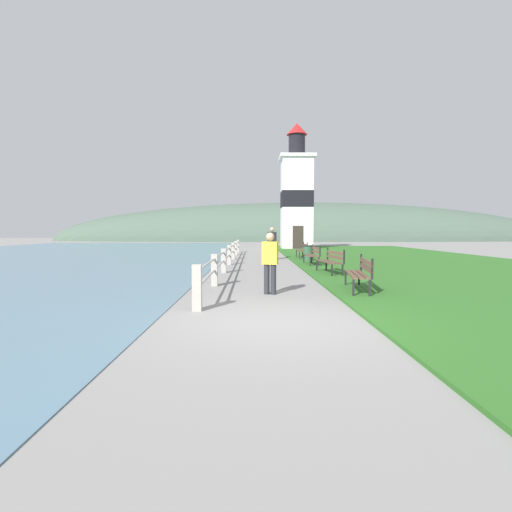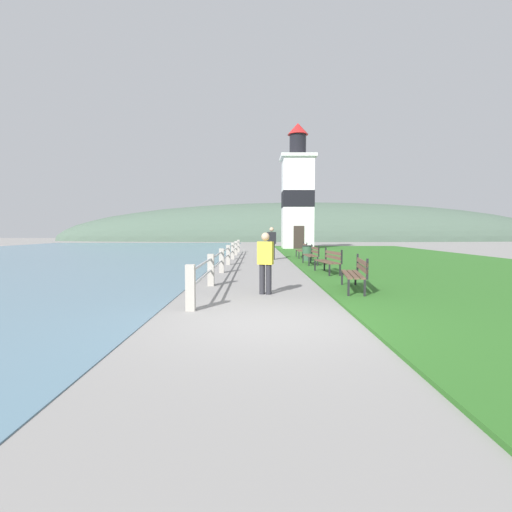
# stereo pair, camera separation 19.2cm
# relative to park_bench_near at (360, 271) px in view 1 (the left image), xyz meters

# --- Properties ---
(ground_plane) EXTENTS (160.00, 160.00, 0.00)m
(ground_plane) POSITION_rel_park_bench_near_xyz_m (-2.37, -3.33, -0.54)
(ground_plane) COLOR gray
(grass_verge) EXTENTS (12.00, 39.59, 0.06)m
(grass_verge) POSITION_rel_park_bench_near_xyz_m (5.23, 9.86, -0.51)
(grass_verge) COLOR #2D6623
(grass_verge) RESTS_ON ground_plane
(seawall_railing) EXTENTS (0.18, 21.61, 0.92)m
(seawall_railing) POSITION_rel_park_bench_near_xyz_m (-3.86, 8.38, -0.01)
(seawall_railing) COLOR #A8A399
(seawall_railing) RESTS_ON ground_plane
(park_bench_near) EXTENTS (0.73, 2.01, 0.94)m
(park_bench_near) POSITION_rel_park_bench_near_xyz_m (0.00, 0.00, 0.00)
(park_bench_near) COLOR brown
(park_bench_near) RESTS_ON ground_plane
(park_bench_midway) EXTENTS (0.70, 1.90, 0.94)m
(park_bench_midway) POSITION_rel_park_bench_near_xyz_m (0.07, 4.13, -0.00)
(park_bench_midway) COLOR brown
(park_bench_midway) RESTS_ON ground_plane
(park_bench_far) EXTENTS (0.54, 1.75, 0.94)m
(park_bench_far) POSITION_rel_park_bench_near_xyz_m (-0.03, 7.86, -0.00)
(park_bench_far) COLOR brown
(park_bench_far) RESTS_ON ground_plane
(park_bench_by_lighthouse) EXTENTS (0.50, 1.79, 0.94)m
(park_bench_by_lighthouse) POSITION_rel_park_bench_near_xyz_m (0.05, 12.25, -0.00)
(park_bench_by_lighthouse) COLOR brown
(park_bench_by_lighthouse) RESTS_ON ground_plane
(lighthouse) EXTENTS (3.01, 3.01, 10.84)m
(lighthouse) POSITION_rel_park_bench_near_xyz_m (1.05, 24.84, 4.08)
(lighthouse) COLOR white
(lighthouse) RESTS_ON ground_plane
(person_strolling) EXTENTS (0.42, 0.30, 1.54)m
(person_strolling) POSITION_rel_park_bench_near_xyz_m (-2.33, -0.29, 0.29)
(person_strolling) COLOR #28282D
(person_strolling) RESTS_ON ground_plane
(person_by_railing) EXTENTS (0.49, 0.37, 1.77)m
(person_by_railing) POSITION_rel_park_bench_near_xyz_m (-1.71, 11.57, 0.42)
(person_by_railing) COLOR #28282D
(person_by_railing) RESTS_ON ground_plane
(trash_bin) EXTENTS (0.54, 0.54, 0.84)m
(trash_bin) POSITION_rel_park_bench_near_xyz_m (0.05, 10.12, -0.12)
(trash_bin) COLOR #2D5138
(trash_bin) RESTS_ON ground_plane
(distant_hillside) EXTENTS (80.00, 16.00, 12.00)m
(distant_hillside) POSITION_rel_park_bench_near_xyz_m (5.63, 53.06, -0.54)
(distant_hillside) COLOR #475B4C
(distant_hillside) RESTS_ON ground_plane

